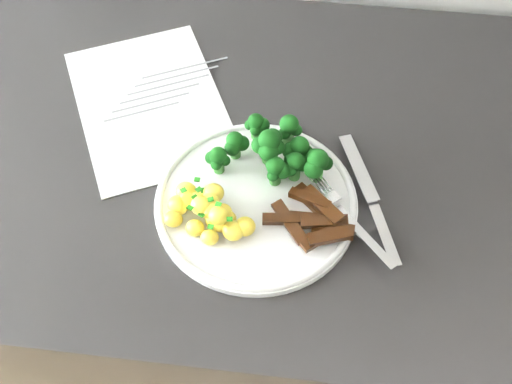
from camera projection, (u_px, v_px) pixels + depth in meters
The scene contains 8 objects.
counter at pixel (228, 297), 1.25m from camera, with size 2.48×0.62×0.93m.
recipe_paper at pixel (150, 104), 0.92m from camera, with size 0.30×0.34×0.00m.
plate at pixel (256, 202), 0.81m from camera, with size 0.26×0.26×0.01m.
broccoli at pixel (277, 150), 0.82m from camera, with size 0.16×0.09×0.06m.
potatoes at pixel (207, 211), 0.79m from camera, with size 0.11×0.08×0.04m.
beef_strips at pixel (315, 219), 0.79m from camera, with size 0.11×0.10×0.02m.
fork at pixel (353, 222), 0.78m from camera, with size 0.11×0.13×0.01m.
knife at pixel (376, 214), 0.80m from camera, with size 0.08×0.19×0.02m.
Camera 1 is at (0.02, 1.13, 1.61)m, focal length 45.41 mm.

